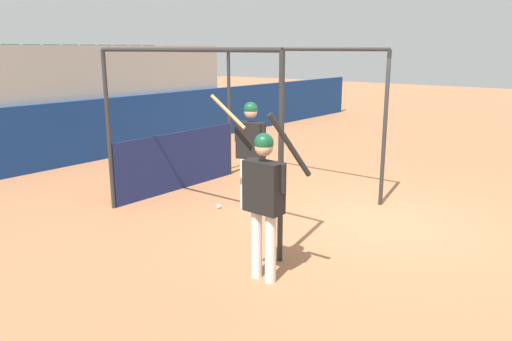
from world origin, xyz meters
TOP-DOWN VIEW (x-y plane):
  - ground_plane at (0.00, 0.00)m, footprint 60.00×60.00m
  - outfield_wall at (0.00, 7.32)m, footprint 24.00×0.12m
  - bleacher_section at (0.00, 8.58)m, footprint 8.70×2.40m
  - batting_cage at (-0.63, 3.10)m, footprint 3.08×3.57m
  - player_batter at (-0.68, 2.01)m, footprint 0.53×0.85m
  - player_waiting at (-2.70, 0.17)m, footprint 0.50×0.79m
  - baseball at (-1.04, 2.41)m, footprint 0.07×0.07m

SIDE VIEW (x-z plane):
  - ground_plane at x=0.00m, z-range 0.00..0.00m
  - baseball at x=-1.04m, z-range 0.00..0.07m
  - outfield_wall at x=0.00m, z-range 0.00..1.48m
  - player_waiting at x=-2.70m, z-range 0.05..2.07m
  - player_batter at x=-0.68m, z-range 0.14..2.07m
  - batting_cage at x=-0.63m, z-range -0.14..2.54m
  - bleacher_section at x=0.00m, z-range 0.00..2.76m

